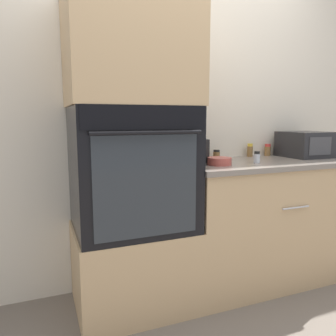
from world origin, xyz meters
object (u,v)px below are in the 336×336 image
wall_oven (132,169)px  bowl (219,161)px  condiment_jar_near (268,150)px  condiment_jar_back (250,150)px  knife_block (198,151)px  condiment_jar_mid (216,154)px  microwave (305,144)px  condiment_jar_far (257,157)px

wall_oven → bowl: wall_oven is taller
condiment_jar_near → condiment_jar_back: bearing=-179.4°
knife_block → condiment_jar_mid: knife_block is taller
wall_oven → microwave: 1.48m
knife_block → condiment_jar_far: (0.38, -0.17, -0.04)m
bowl → condiment_jar_near: size_ratio=1.66×
bowl → condiment_jar_far: 0.29m
microwave → condiment_jar_mid: bearing=167.9°
bowl → condiment_jar_mid: 0.35m
condiment_jar_mid → condiment_jar_far: bearing=-67.3°
microwave → condiment_jar_back: microwave is taller
condiment_jar_far → condiment_jar_back: (0.19, 0.34, 0.01)m
wall_oven → condiment_jar_back: size_ratio=7.17×
knife_block → condiment_jar_far: knife_block is taller
bowl → condiment_jar_far: size_ratio=1.97×
condiment_jar_near → condiment_jar_far: condiment_jar_near is taller
condiment_jar_near → condiment_jar_far: size_ratio=1.19×
wall_oven → condiment_jar_mid: bearing=17.7°
condiment_jar_far → condiment_jar_back: bearing=61.5°
condiment_jar_far → bowl: bearing=177.5°
condiment_jar_back → condiment_jar_far: bearing=-118.5°
microwave → condiment_jar_near: (-0.23, 0.18, -0.05)m
condiment_jar_mid → condiment_jar_far: 0.35m
microwave → bowl: 0.91m
knife_block → microwave: bearing=0.2°
bowl → condiment_jar_near: (0.66, 0.33, 0.02)m
wall_oven → microwave: (1.47, 0.08, 0.11)m
condiment_jar_far → condiment_jar_near: bearing=43.4°
condiment_jar_near → condiment_jar_far: bearing=-136.6°
condiment_jar_near → condiment_jar_mid: (-0.50, -0.02, -0.01)m
condiment_jar_mid → condiment_jar_far: size_ratio=0.83×
condiment_jar_mid → wall_oven: bearing=-162.3°
condiment_jar_near → condiment_jar_back: (-0.18, -0.00, 0.00)m
wall_oven → condiment_jar_near: (1.24, 0.26, 0.05)m
microwave → condiment_jar_mid: size_ratio=5.13×
condiment_jar_mid → knife_block: bearing=-146.9°
wall_oven → condiment_jar_mid: 0.78m
condiment_jar_near → wall_oven: bearing=-168.4°
condiment_jar_far → wall_oven: bearing=174.2°
condiment_jar_mid → condiment_jar_back: condiment_jar_back is taller
knife_block → condiment_jar_far: bearing=-23.5°
condiment_jar_back → microwave: bearing=-23.0°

